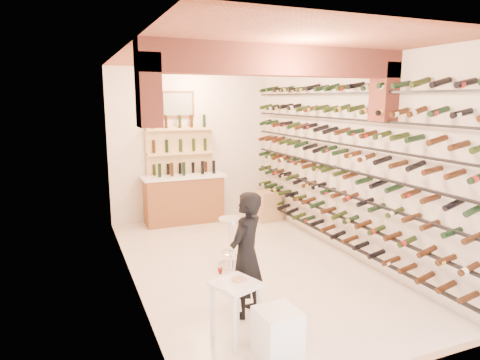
% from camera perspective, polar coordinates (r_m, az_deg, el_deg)
% --- Properties ---
extents(ground, '(6.00, 6.00, 0.00)m').
position_cam_1_polar(ground, '(6.82, 0.98, -11.24)').
color(ground, beige).
rests_on(ground, ground).
extents(room_shell, '(3.52, 6.02, 3.21)m').
position_cam_1_polar(room_shell, '(6.09, 2.03, 7.90)').
color(room_shell, beige).
rests_on(room_shell, ground).
extents(wine_rack, '(0.32, 5.70, 2.56)m').
position_cam_1_polar(wine_rack, '(7.14, 12.38, 2.42)').
color(wine_rack, black).
rests_on(wine_rack, ground).
extents(back_counter, '(1.70, 0.62, 1.29)m').
position_cam_1_polar(back_counter, '(8.96, -7.53, -2.35)').
color(back_counter, brown).
rests_on(back_counter, ground).
extents(back_shelving, '(1.40, 0.31, 2.73)m').
position_cam_1_polar(back_shelving, '(9.07, -8.02, 1.88)').
color(back_shelving, '#DBB87B').
rests_on(back_shelving, ground).
extents(tasting_table, '(0.57, 0.57, 0.78)m').
position_cam_1_polar(tasting_table, '(4.69, -0.61, -14.87)').
color(tasting_table, white).
rests_on(tasting_table, ground).
extents(white_stool, '(0.43, 0.43, 0.50)m').
position_cam_1_polar(white_stool, '(4.53, 5.07, -19.82)').
color(white_stool, white).
rests_on(white_stool, ground).
extents(person, '(0.66, 0.63, 1.51)m').
position_cam_1_polar(person, '(5.09, 0.83, -9.96)').
color(person, black).
rests_on(person, ground).
extents(chrome_barstool, '(0.40, 0.40, 0.77)m').
position_cam_1_polar(chrome_barstool, '(6.61, -1.26, -7.85)').
color(chrome_barstool, silver).
rests_on(chrome_barstool, ground).
extents(crate_lower, '(0.61, 0.46, 0.34)m').
position_cam_1_polar(crate_lower, '(9.15, 3.78, -4.35)').
color(crate_lower, tan).
rests_on(crate_lower, ground).
extents(crate_upper, '(0.55, 0.43, 0.29)m').
position_cam_1_polar(crate_upper, '(9.07, 3.80, -2.42)').
color(crate_upper, tan).
rests_on(crate_upper, crate_lower).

